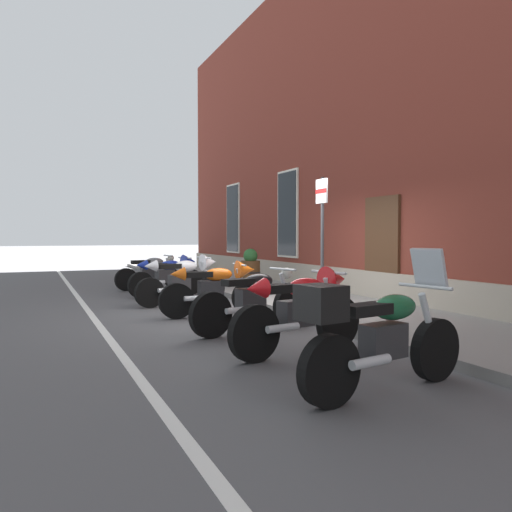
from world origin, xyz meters
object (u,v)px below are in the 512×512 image
(motorcycle_white_sport, at_px, (185,278))
(motorcycle_red_sport, at_px, (303,307))
(barrel_planter, at_px, (250,268))
(parking_sign, at_px, (322,224))
(motorcycle_blue_sport, at_px, (170,274))
(motorcycle_green_touring, at_px, (379,335))
(motorcycle_orange_sport, at_px, (217,286))
(motorcycle_grey_naked, at_px, (151,272))
(motorcycle_black_naked, at_px, (254,301))

(motorcycle_white_sport, height_order, motorcycle_red_sport, motorcycle_red_sport)
(barrel_planter, bearing_deg, parking_sign, -8.44)
(motorcycle_blue_sport, bearing_deg, motorcycle_green_touring, -1.09)
(motorcycle_blue_sport, xyz_separation_m, motorcycle_white_sport, (1.71, -0.10, 0.03))
(motorcycle_blue_sport, xyz_separation_m, motorcycle_orange_sport, (3.40, 0.02, 0.01))
(motorcycle_grey_naked, relative_size, parking_sign, 0.82)
(parking_sign, bearing_deg, motorcycle_grey_naked, -162.07)
(parking_sign, height_order, barrel_planter, parking_sign)
(motorcycle_white_sport, bearing_deg, motorcycle_black_naked, 2.23)
(motorcycle_blue_sport, bearing_deg, motorcycle_grey_naked, -176.88)
(motorcycle_black_naked, distance_m, motorcycle_red_sport, 1.55)
(motorcycle_grey_naked, height_order, motorcycle_white_sport, motorcycle_white_sport)
(motorcycle_white_sport, height_order, motorcycle_black_naked, motorcycle_white_sport)
(motorcycle_black_naked, bearing_deg, motorcycle_orange_sport, -179.73)
(motorcycle_grey_naked, distance_m, barrel_planter, 2.72)
(motorcycle_orange_sport, bearing_deg, motorcycle_blue_sport, -179.63)
(motorcycle_grey_naked, xyz_separation_m, motorcycle_blue_sport, (1.63, 0.09, 0.08))
(motorcycle_white_sport, bearing_deg, barrel_planter, 134.70)
(motorcycle_blue_sport, height_order, parking_sign, parking_sign)
(motorcycle_black_naked, distance_m, parking_sign, 2.31)
(motorcycle_white_sport, xyz_separation_m, motorcycle_green_touring, (6.62, -0.06, -0.02))
(motorcycle_blue_sport, relative_size, motorcycle_green_touring, 0.95)
(motorcycle_white_sport, relative_size, motorcycle_green_touring, 0.99)
(motorcycle_blue_sport, relative_size, parking_sign, 0.82)
(motorcycle_white_sport, relative_size, barrel_planter, 2.07)
(motorcycle_grey_naked, relative_size, motorcycle_black_naked, 0.91)
(motorcycle_black_naked, distance_m, barrel_planter, 6.46)
(motorcycle_black_naked, height_order, motorcycle_green_touring, motorcycle_green_touring)
(motorcycle_blue_sport, distance_m, motorcycle_red_sport, 6.61)
(motorcycle_black_naked, bearing_deg, motorcycle_grey_naked, -178.98)
(motorcycle_grey_naked, bearing_deg, motorcycle_blue_sport, 3.12)
(motorcycle_black_naked, height_order, parking_sign, parking_sign)
(motorcycle_grey_naked, distance_m, motorcycle_orange_sport, 5.04)
(motorcycle_grey_naked, bearing_deg, barrel_planter, 74.13)
(motorcycle_red_sport, bearing_deg, motorcycle_green_touring, -5.70)
(motorcycle_white_sport, height_order, motorcycle_green_touring, motorcycle_green_touring)
(motorcycle_grey_naked, height_order, motorcycle_black_naked, motorcycle_black_naked)
(motorcycle_orange_sport, bearing_deg, motorcycle_green_touring, -2.10)
(motorcycle_grey_naked, distance_m, motorcycle_white_sport, 3.35)
(motorcycle_red_sport, xyz_separation_m, parking_sign, (-2.47, 1.77, 1.10))
(motorcycle_grey_naked, relative_size, motorcycle_white_sport, 0.96)
(motorcycle_white_sport, bearing_deg, motorcycle_grey_naked, 179.79)
(motorcycle_orange_sport, height_order, parking_sign, parking_sign)
(motorcycle_blue_sport, distance_m, parking_sign, 4.65)
(motorcycle_blue_sport, xyz_separation_m, motorcycle_black_naked, (5.07, 0.03, -0.06))
(motorcycle_orange_sport, bearing_deg, parking_sign, 67.22)
(parking_sign, bearing_deg, barrel_planter, 171.56)
(motorcycle_blue_sport, bearing_deg, motorcycle_orange_sport, 0.37)
(motorcycle_orange_sport, relative_size, parking_sign, 0.84)
(motorcycle_grey_naked, height_order, motorcycle_orange_sport, motorcycle_orange_sport)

